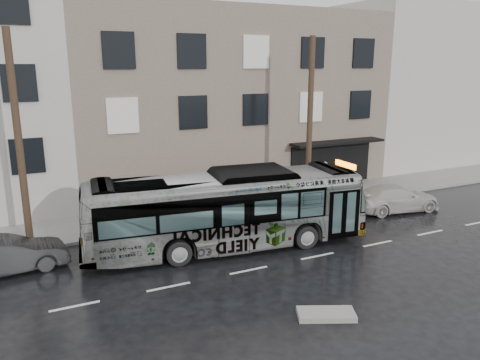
% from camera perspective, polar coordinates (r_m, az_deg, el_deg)
% --- Properties ---
extents(ground, '(120.00, 120.00, 0.00)m').
position_cam_1_polar(ground, '(20.46, -2.11, -8.29)').
color(ground, black).
rests_on(ground, ground).
extents(sidewalk, '(90.00, 3.60, 0.15)m').
position_cam_1_polar(sidewalk, '(24.74, -6.66, -4.20)').
color(sidewalk, gray).
rests_on(sidewalk, ground).
extents(building_taupe, '(20.00, 12.00, 11.00)m').
position_cam_1_polar(building_taupe, '(32.66, -3.06, 10.00)').
color(building_taupe, gray).
rests_on(building_taupe, ground).
extents(building_filler, '(18.00, 12.00, 12.00)m').
position_cam_1_polar(building_filler, '(43.60, 21.10, 10.75)').
color(building_filler, '#ACA9A3').
rests_on(building_filler, ground).
extents(utility_pole_front, '(0.30, 0.30, 9.00)m').
position_cam_1_polar(utility_pole_front, '(25.17, 8.49, 6.74)').
color(utility_pole_front, '#402F20').
rests_on(utility_pole_front, sidewalk).
extents(utility_pole_rear, '(0.30, 0.30, 9.00)m').
position_cam_1_polar(utility_pole_rear, '(20.92, -25.35, 4.11)').
color(utility_pole_rear, '#402F20').
rests_on(utility_pole_rear, sidewalk).
extents(sign_post, '(0.06, 0.06, 2.40)m').
position_cam_1_polar(sign_post, '(26.40, 10.22, -0.29)').
color(sign_post, slate).
rests_on(sign_post, sidewalk).
extents(bus, '(12.37, 4.27, 3.38)m').
position_cam_1_polar(bus, '(19.99, -1.68, -3.69)').
color(bus, '#B2B2B2').
rests_on(bus, ground).
extents(white_sedan, '(5.12, 2.64, 1.42)m').
position_cam_1_polar(white_sedan, '(26.60, 18.40, -2.11)').
color(white_sedan, '#B2AEA9').
rests_on(white_sedan, ground).
extents(dark_sedan, '(4.42, 1.94, 1.41)m').
position_cam_1_polar(dark_sedan, '(19.95, -26.47, -8.25)').
color(dark_sedan, black).
rests_on(dark_sedan, ground).
extents(slush_pile, '(1.97, 1.47, 0.18)m').
position_cam_1_polar(slush_pile, '(15.55, 10.46, -15.79)').
color(slush_pile, '#A5A09C').
rests_on(slush_pile, ground).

